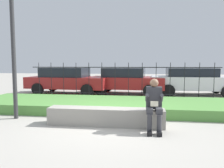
% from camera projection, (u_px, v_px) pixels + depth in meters
% --- Properties ---
extents(ground_plane, '(60.00, 60.00, 0.00)m').
position_uv_depth(ground_plane, '(108.00, 125.00, 5.79)').
color(ground_plane, '#A8A399').
extents(stone_bench, '(3.08, 0.48, 0.46)m').
position_uv_depth(stone_bench, '(106.00, 118.00, 5.78)').
color(stone_bench, gray).
rests_on(stone_bench, ground_plane).
extents(person_seated_reader, '(0.42, 0.73, 1.26)m').
position_uv_depth(person_seated_reader, '(154.00, 102.00, 5.29)').
color(person_seated_reader, black).
rests_on(person_seated_reader, ground_plane).
extents(grass_berm, '(10.16, 2.61, 0.32)m').
position_uv_depth(grass_berm, '(117.00, 105.00, 7.75)').
color(grass_berm, '#569342').
rests_on(grass_berm, ground_plane).
extents(iron_fence, '(8.16, 0.03, 1.68)m').
position_uv_depth(iron_fence, '(122.00, 81.00, 9.43)').
color(iron_fence, black).
rests_on(iron_fence, ground_plane).
extents(car_parked_left, '(4.49, 2.11, 1.42)m').
position_uv_depth(car_parked_left, '(67.00, 80.00, 11.95)').
color(car_parked_left, maroon).
rests_on(car_parked_left, ground_plane).
extents(car_parked_right, '(4.44, 2.02, 1.40)m').
position_uv_depth(car_parked_right, '(193.00, 81.00, 11.42)').
color(car_parked_right, silver).
rests_on(car_parked_right, ground_plane).
extents(car_parked_center, '(4.13, 2.11, 1.40)m').
position_uv_depth(car_parked_center, '(126.00, 80.00, 11.89)').
color(car_parked_center, maroon).
rests_on(car_parked_center, ground_plane).
extents(street_lamp, '(0.28, 0.28, 3.72)m').
position_uv_depth(street_lamp, '(13.00, 40.00, 6.30)').
color(street_lamp, '#2D2D30').
rests_on(street_lamp, ground_plane).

